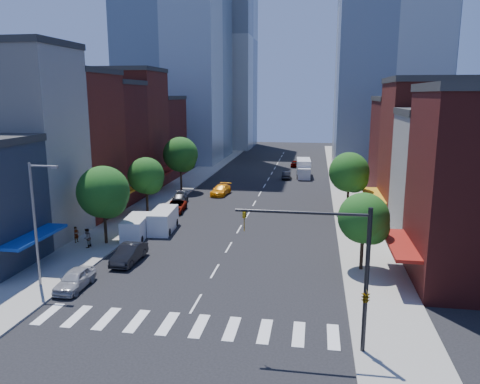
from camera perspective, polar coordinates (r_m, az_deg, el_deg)
The scene contains 33 objects.
ground at distance 32.48m, azimuth -5.40°, elevation -13.40°, with size 220.00×220.00×0.00m, color black.
sidewalk_left at distance 72.61m, azimuth -7.03°, elevation 0.81°, with size 5.00×120.00×0.15m, color gray.
sidewalk_right at distance 69.93m, azimuth 13.05°, elevation 0.17°, with size 5.00×120.00×0.15m, color gray.
crosswalk at distance 29.89m, azimuth -6.90°, elevation -15.78°, with size 19.00×3.00×0.01m, color silver.
bldg_left_1 at distance 49.75m, azimuth -26.06°, elevation 5.07°, with size 12.00×8.00×18.00m, color beige.
bldg_left_2 at distance 56.96m, azimuth -21.08°, elevation 5.17°, with size 12.00×9.00×16.00m, color maroon.
bldg_left_3 at distance 64.45m, azimuth -17.27°, elevation 5.66°, with size 12.00×8.00×15.00m, color #521714.
bldg_left_4 at distance 72.04m, azimuth -14.32°, elevation 7.21°, with size 12.00×9.00×17.00m, color maroon.
bldg_left_5 at distance 80.98m, azimuth -11.58°, elevation 6.39°, with size 12.00×10.00×13.00m, color #521714.
bldg_right_1 at distance 46.07m, azimuth 25.96°, elevation 0.85°, with size 12.00×8.00×12.00m, color beige.
bldg_right_2 at distance 54.44m, azimuth 23.45°, elevation 4.18°, with size 12.00×10.00×15.00m, color maroon.
bldg_right_3 at distance 64.23m, azimuth 21.26°, elevation 4.47°, with size 12.00×10.00×13.00m, color #521714.
tower_ne at distance 92.66m, azimuth 18.04°, elevation 21.32°, with size 18.00×20.00×60.00m, color #9EA5AD.
tower_far_w at distance 126.83m, azimuth -2.61°, elevation 18.21°, with size 18.00×18.00×56.00m, color #9EA5AD.
traffic_signal at distance 25.87m, azimuth 13.92°, elevation -10.45°, with size 7.24×2.24×8.00m.
streetlight at distance 36.26m, azimuth -23.54°, elevation -2.80°, with size 2.25×0.25×9.00m.
tree_left_near at distance 44.57m, azimuth -16.18°, elevation -0.24°, with size 4.80×4.80×7.30m.
tree_left_mid at distance 54.57m, azimuth -11.26°, elevation 1.78°, with size 4.20×4.20×6.65m.
tree_left_far at distance 67.61m, azimuth -7.16°, elevation 4.40°, with size 5.00×5.00×7.75m.
tree_right_near at distance 37.78m, azimuth 15.06°, elevation -3.36°, with size 4.00×4.00×6.20m.
tree_right_far at distance 55.20m, azimuth 13.30°, elevation 2.16°, with size 4.60×4.60×7.20m.
parked_car_front at distance 36.37m, azimuth -19.50°, elevation -10.00°, with size 1.69×4.19×1.43m, color #9D9DA2.
parked_car_second at distance 40.47m, azimuth -13.37°, elevation -7.32°, with size 1.62×4.65×1.53m, color black.
parked_car_third at distance 56.54m, azimuth -7.86°, elevation -1.78°, with size 2.13×4.62×1.28m, color #999999.
parked_car_rear at distance 60.68m, azimuth -7.39°, elevation -0.81°, with size 1.85×4.55×1.32m, color black.
cargo_van_near at distance 46.89m, azimuth -12.58°, elevation -4.29°, with size 2.53×5.10×2.09m.
cargo_van_far at distance 48.76m, azimuth -9.37°, elevation -3.46°, with size 2.54×5.41×2.24m.
taxi at distance 65.49m, azimuth -2.35°, elevation 0.25°, with size 1.98×4.86×1.41m, color #FF9E0D.
traffic_car_oncoming at distance 78.40m, azimuth 5.69°, elevation 2.07°, with size 1.36×3.89×1.28m, color black.
traffic_car_far at distance 91.69m, azimuth 6.75°, elevation 3.47°, with size 1.54×3.82×1.30m, color #999999.
box_truck at distance 80.37m, azimuth 7.76°, elevation 2.82°, with size 2.63×7.51×2.98m.
pedestrian_near at distance 46.72m, azimuth -19.33°, elevation -4.91°, with size 0.55×0.36×1.52m, color #999999.
pedestrian_far at distance 44.82m, azimuth -18.16°, elevation -5.36°, with size 0.86×0.67×1.76m, color #999999.
Camera 1 is at (7.63, -28.40, 13.80)m, focal length 35.00 mm.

